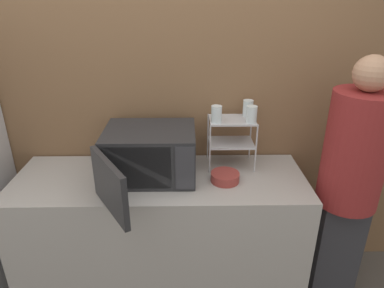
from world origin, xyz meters
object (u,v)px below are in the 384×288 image
(dish_rack, at_px, (231,132))
(glass_front_right, at_px, (252,114))
(bowl, at_px, (225,177))
(person, at_px, (349,179))
(microwave, at_px, (149,154))
(glass_back_right, at_px, (248,108))
(glass_front_left, at_px, (216,114))

(dish_rack, xyz_separation_m, glass_front_right, (0.11, -0.06, 0.14))
(glass_front_right, height_order, bowl, glass_front_right)
(dish_rack, relative_size, person, 0.20)
(dish_rack, bearing_deg, glass_front_right, -29.92)
(microwave, distance_m, glass_back_right, 0.69)
(microwave, relative_size, glass_front_left, 7.56)
(glass_back_right, distance_m, bowl, 0.47)
(glass_front_left, bearing_deg, glass_front_right, -1.72)
(glass_front_left, relative_size, glass_front_right, 1.00)
(glass_back_right, relative_size, bowl, 0.60)
(microwave, distance_m, glass_front_left, 0.48)
(dish_rack, bearing_deg, bowl, -104.68)
(person, bearing_deg, glass_front_left, 165.73)
(glass_front_left, bearing_deg, bowl, -72.77)
(dish_rack, xyz_separation_m, glass_front_left, (-0.10, -0.06, 0.14))
(glass_front_left, height_order, person, person)
(dish_rack, height_order, glass_back_right, glass_back_right)
(person, bearing_deg, microwave, 174.66)
(glass_front_right, bearing_deg, bowl, -137.28)
(glass_front_right, bearing_deg, microwave, -172.55)
(bowl, bearing_deg, dish_rack, 75.32)
(glass_back_right, distance_m, glass_front_right, 0.12)
(glass_front_right, relative_size, bowl, 0.60)
(bowl, xyz_separation_m, person, (0.74, -0.04, 0.01))
(glass_front_left, xyz_separation_m, glass_back_right, (0.21, 0.11, 0.00))
(dish_rack, bearing_deg, glass_front_left, -152.01)
(microwave, xyz_separation_m, glass_front_left, (0.41, 0.09, 0.22))
(bowl, relative_size, person, 0.11)
(glass_back_right, bearing_deg, dish_rack, -151.17)
(dish_rack, distance_m, bowl, 0.30)
(glass_front_left, bearing_deg, glass_back_right, 28.42)
(glass_front_right, distance_m, person, 0.70)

